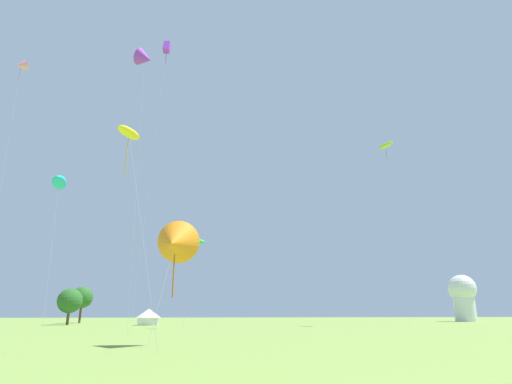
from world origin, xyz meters
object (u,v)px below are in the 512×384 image
at_px(kite_yellow_parafoil, 129,133).
at_px(tree_distant_left, 82,298).
at_px(kite_orange_delta, 175,243).
at_px(kite_pink_delta, 21,66).
at_px(festival_tent_right, 149,316).
at_px(kite_cyan_parafoil, 59,183).
at_px(kite_green_parafoil, 201,241).
at_px(tree_distant_right, 70,301).
at_px(kite_lime_parafoil, 386,146).
at_px(kite_purple_box, 167,48).
at_px(kite_purple_delta, 145,58).
at_px(observatory_dome, 463,295).

distance_m(kite_yellow_parafoil, tree_distant_left, 71.69).
distance_m(kite_orange_delta, kite_pink_delta, 39.55).
height_order(kite_yellow_parafoil, festival_tent_right, kite_yellow_parafoil).
bearing_deg(festival_tent_right, kite_orange_delta, -84.43).
xyz_separation_m(kite_cyan_parafoil, kite_green_parafoil, (14.27, 15.79, -2.69)).
height_order(tree_distant_left, tree_distant_right, tree_distant_left).
height_order(kite_lime_parafoil, kite_green_parafoil, kite_lime_parafoil).
xyz_separation_m(kite_green_parafoil, kite_purple_box, (-5.48, -10.67, 22.14)).
bearing_deg(kite_yellow_parafoil, kite_purple_delta, 95.56).
relative_size(festival_tent_right, tree_distant_left, 0.56).
relative_size(kite_pink_delta, tree_distant_right, 5.35).
bearing_deg(observatory_dome, kite_green_parafoil, -150.53).
distance_m(kite_orange_delta, tree_distant_left, 68.43).
relative_size(kite_pink_delta, observatory_dome, 2.97).
height_order(kite_green_parafoil, tree_distant_right, kite_green_parafoil).
relative_size(kite_cyan_parafoil, observatory_dome, 1.35).
bearing_deg(festival_tent_right, kite_purple_box, -86.08).
distance_m(kite_cyan_parafoil, kite_purple_box, 21.95).
relative_size(kite_green_parafoil, kite_purple_box, 0.34).
height_order(kite_cyan_parafoil, kite_orange_delta, kite_cyan_parafoil).
xyz_separation_m(observatory_dome, tree_distant_right, (-84.94, -14.60, -2.09)).
xyz_separation_m(kite_pink_delta, tree_distant_left, (1.03, 42.76, -26.26)).
relative_size(kite_cyan_parafoil, tree_distant_right, 2.43).
bearing_deg(observatory_dome, festival_tent_right, -165.30).
distance_m(kite_purple_box, tree_distant_left, 56.80).
bearing_deg(kite_green_parafoil, kite_purple_box, -117.19).
bearing_deg(kite_cyan_parafoil, festival_tent_right, 78.32).
distance_m(kite_yellow_parafoil, observatory_dome, 98.87).
relative_size(kite_lime_parafoil, kite_cyan_parafoil, 2.10).
relative_size(kite_lime_parafoil, kite_yellow_parafoil, 2.54).
xyz_separation_m(kite_lime_parafoil, kite_purple_box, (-37.25, -17.15, 3.32)).
xyz_separation_m(kite_orange_delta, observatory_dome, (66.77, 66.17, -0.14)).
xyz_separation_m(kite_yellow_parafoil, kite_purple_box, (0.15, 23.14, 21.63)).
bearing_deg(kite_yellow_parafoil, tree_distant_right, 105.47).
height_order(kite_orange_delta, kite_pink_delta, kite_pink_delta).
bearing_deg(festival_tent_right, kite_purple_delta, -90.21).
bearing_deg(kite_green_parafoil, kite_lime_parafoil, 11.54).
height_order(kite_yellow_parafoil, observatory_dome, kite_yellow_parafoil).
relative_size(festival_tent_right, observatory_dome, 0.37).
height_order(kite_cyan_parafoil, kite_purple_delta, kite_purple_delta).
xyz_separation_m(kite_green_parafoil, kite_pink_delta, (-23.08, -7.12, 19.99)).
height_order(kite_pink_delta, kite_purple_box, kite_purple_box).
bearing_deg(tree_distant_left, kite_cyan_parafoil, -81.39).
bearing_deg(kite_cyan_parafoil, kite_pink_delta, 135.47).
distance_m(kite_cyan_parafoil, kite_purple_delta, 16.83).
xyz_separation_m(kite_purple_delta, kite_green_parafoil, (7.52, 14.36, -18.04)).
relative_size(kite_yellow_parafoil, kite_purple_box, 0.35).
height_order(kite_cyan_parafoil, tree_distant_right, kite_cyan_parafoil).
distance_m(kite_yellow_parafoil, festival_tent_right, 52.28).
bearing_deg(observatory_dome, kite_cyan_parafoil, -146.43).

